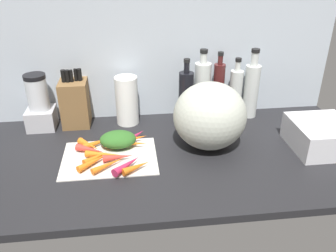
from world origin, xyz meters
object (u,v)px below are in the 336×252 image
(carrot_5, at_px, (104,154))
(bottle_2, at_px, (218,90))
(carrot_2, at_px, (90,150))
(carrot_9, at_px, (136,167))
(paper_towel_roll, at_px, (127,101))
(dish_rack, at_px, (321,135))
(bottle_0, at_px, (186,97))
(carrot_8, at_px, (118,157))
(carrot_7, at_px, (99,142))
(bottle_1, at_px, (202,91))
(carrot_10, at_px, (108,165))
(carrot_12, at_px, (94,161))
(cutting_board, at_px, (110,157))
(blender_appliance, at_px, (39,106))
(carrot_6, at_px, (133,137))
(winter_squash, at_px, (210,116))
(carrot_11, at_px, (127,165))
(carrot_0, at_px, (128,140))
(bottle_4, at_px, (251,89))
(knife_block, at_px, (75,103))
(carrot_3, at_px, (89,145))
(carrot_1, at_px, (96,158))
(bottle_3, at_px, (235,93))

(carrot_5, distance_m, bottle_2, 0.64)
(carrot_2, distance_m, carrot_9, 0.23)
(paper_towel_roll, distance_m, dish_rack, 0.86)
(bottle_0, height_order, bottle_2, bottle_2)
(carrot_2, distance_m, carrot_8, 0.13)
(carrot_7, bearing_deg, bottle_2, 22.01)
(carrot_7, xyz_separation_m, bottle_2, (0.56, 0.23, 0.12))
(carrot_7, distance_m, bottle_1, 0.54)
(bottle_1, bearing_deg, bottle_2, 9.69)
(carrot_10, xyz_separation_m, carrot_12, (-0.06, 0.03, 0.00))
(cutting_board, bearing_deg, blender_appliance, 135.83)
(carrot_6, bearing_deg, bottle_2, 26.11)
(carrot_8, relative_size, winter_squash, 0.39)
(carrot_5, height_order, carrot_8, carrot_8)
(carrot_11, bearing_deg, carrot_0, 87.84)
(bottle_4, bearing_deg, carrot_11, -146.09)
(bottle_1, bearing_deg, carrot_10, -138.43)
(carrot_8, bearing_deg, carrot_5, 154.22)
(carrot_2, xyz_separation_m, bottle_1, (0.51, 0.27, 0.12))
(winter_squash, bearing_deg, blender_appliance, 160.69)
(carrot_0, xyz_separation_m, winter_squash, (0.34, -0.04, 0.11))
(bottle_2, bearing_deg, knife_block, -179.76)
(carrot_2, xyz_separation_m, winter_squash, (0.49, 0.01, 0.12))
(carrot_3, distance_m, carrot_6, 0.19)
(carrot_8, distance_m, carrot_11, 0.07)
(carrot_1, distance_m, bottle_4, 0.81)
(carrot_5, bearing_deg, carrot_6, 45.86)
(bottle_2, bearing_deg, bottle_4, -2.96)
(blender_appliance, distance_m, bottle_1, 0.75)
(carrot_8, bearing_deg, carrot_6, 66.69)
(carrot_3, bearing_deg, carrot_11, -47.58)
(cutting_board, bearing_deg, carrot_11, -52.89)
(carrot_11, xyz_separation_m, bottle_0, (0.28, 0.38, 0.10))
(carrot_9, xyz_separation_m, bottle_3, (0.50, 0.43, 0.10))
(carrot_12, bearing_deg, carrot_7, 85.20)
(carrot_7, bearing_deg, paper_towel_roll, 59.67)
(carrot_2, relative_size, bottle_3, 0.42)
(carrot_11, bearing_deg, knife_block, 118.89)
(bottle_3, bearing_deg, bottle_0, -171.92)
(carrot_0, bearing_deg, bottle_3, 23.47)
(paper_towel_roll, xyz_separation_m, dish_rack, (0.79, -0.33, -0.06))
(carrot_6, height_order, bottle_2, bottle_2)
(carrot_9, bearing_deg, bottle_2, 46.30)
(carrot_7, xyz_separation_m, paper_towel_roll, (0.12, 0.21, 0.09))
(carrot_0, xyz_separation_m, blender_appliance, (-0.39, 0.21, 0.09))
(carrot_3, bearing_deg, carrot_8, -42.22)
(cutting_board, xyz_separation_m, carrot_7, (-0.04, 0.10, 0.02))
(carrot_10, xyz_separation_m, bottle_4, (0.68, 0.39, 0.12))
(carrot_0, height_order, blender_appliance, blender_appliance)
(carrot_2, relative_size, carrot_3, 1.11)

